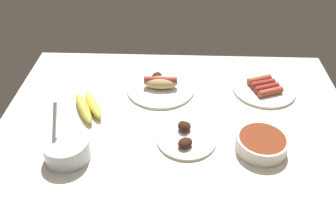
{
  "coord_description": "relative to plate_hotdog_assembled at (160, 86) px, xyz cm",
  "views": [
    {
      "loc": [
        -0.79,
        93.43,
        78.98
      ],
      "look_at": [
        3.03,
        -3.69,
        3.0
      ],
      "focal_mm": 38.8,
      "sensor_mm": 36.0,
      "label": 1
    }
  ],
  "objects": [
    {
      "name": "ground_plane",
      "position": [
        -6.46,
        18.99,
        -3.16
      ],
      "size": [
        120.0,
        90.0,
        3.0
      ],
      "primitive_type": "cube",
      "color": "silver"
    },
    {
      "name": "banana_bunch",
      "position": [
        24.43,
        14.19,
        0.22
      ],
      "size": [
        13.5,
        18.2,
        3.78
      ],
      "color": "#E5D14C",
      "rests_on": "ground_plane"
    },
    {
      "name": "bowl_coleslaw",
      "position": [
        25.8,
        36.54,
        1.88
      ],
      "size": [
        13.7,
        13.7,
        15.9
      ],
      "color": "silver",
      "rests_on": "ground_plane"
    },
    {
      "name": "plate_hotdog_assembled",
      "position": [
        0.0,
        0.0,
        0.0
      ],
      "size": [
        25.47,
        25.47,
        5.61
      ],
      "color": "white",
      "rests_on": "ground_plane"
    },
    {
      "name": "plate_sausages",
      "position": [
        -38.95,
        -0.66,
        -0.6
      ],
      "size": [
        23.26,
        23.26,
        3.55
      ],
      "color": "white",
      "rests_on": "ground_plane"
    },
    {
      "name": "bowl_chili",
      "position": [
        -32.55,
        31.07,
        1.01
      ],
      "size": [
        15.59,
        15.59,
        4.85
      ],
      "color": "white",
      "rests_on": "ground_plane"
    },
    {
      "name": "plate_grilled_meat",
      "position": [
        -9.62,
        27.64,
        -0.65
      ],
      "size": [
        18.83,
        18.83,
        4.18
      ],
      "color": "white",
      "rests_on": "ground_plane"
    }
  ]
}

